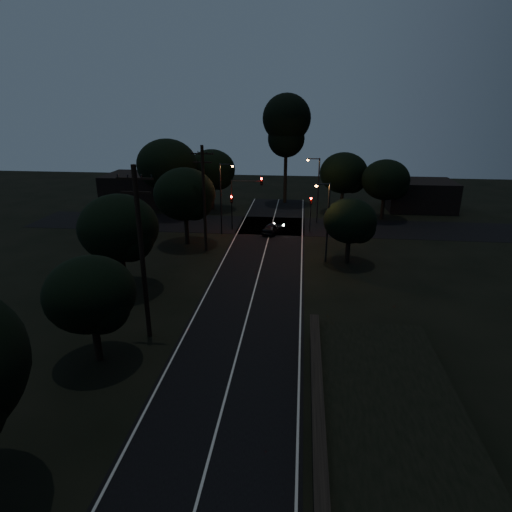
{
  "coord_description": "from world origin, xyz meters",
  "views": [
    {
      "loc": [
        3.53,
        -8.54,
        14.33
      ],
      "look_at": [
        0.0,
        24.0,
        2.5
      ],
      "focal_mm": 30.0,
      "sensor_mm": 36.0,
      "label": 1
    }
  ],
  "objects_px": {
    "tall_pine": "(286,125)",
    "signal_mast": "(246,193)",
    "car": "(273,228)",
    "utility_pole_mid": "(142,252)",
    "streetlight_b": "(317,186)",
    "signal_right": "(311,208)",
    "streetlight_c": "(326,217)",
    "streetlight_a": "(222,194)",
    "signal_left": "(232,206)",
    "utility_pole_far": "(204,198)"
  },
  "relations": [
    {
      "from": "signal_right",
      "to": "streetlight_b",
      "type": "distance_m",
      "value": 4.45
    },
    {
      "from": "streetlight_a",
      "to": "utility_pole_mid",
      "type": "bearing_deg",
      "value": -91.73
    },
    {
      "from": "signal_left",
      "to": "streetlight_a",
      "type": "bearing_deg",
      "value": -109.59
    },
    {
      "from": "signal_left",
      "to": "car",
      "type": "bearing_deg",
      "value": -14.28
    },
    {
      "from": "signal_right",
      "to": "signal_mast",
      "type": "bearing_deg",
      "value": 179.97
    },
    {
      "from": "streetlight_a",
      "to": "utility_pole_far",
      "type": "bearing_deg",
      "value": -96.59
    },
    {
      "from": "utility_pole_far",
      "to": "streetlight_c",
      "type": "relative_size",
      "value": 1.4
    },
    {
      "from": "tall_pine",
      "to": "car",
      "type": "relative_size",
      "value": 4.25
    },
    {
      "from": "signal_mast",
      "to": "streetlight_c",
      "type": "distance_m",
      "value": 13.28
    },
    {
      "from": "signal_left",
      "to": "utility_pole_far",
      "type": "bearing_deg",
      "value": -99.94
    },
    {
      "from": "car",
      "to": "streetlight_a",
      "type": "bearing_deg",
      "value": 27.62
    },
    {
      "from": "utility_pole_mid",
      "to": "streetlight_b",
      "type": "distance_m",
      "value": 31.15
    },
    {
      "from": "tall_pine",
      "to": "streetlight_c",
      "type": "height_order",
      "value": "tall_pine"
    },
    {
      "from": "utility_pole_far",
      "to": "signal_left",
      "type": "xyz_separation_m",
      "value": [
        1.4,
        7.99,
        -2.65
      ]
    },
    {
      "from": "signal_mast",
      "to": "streetlight_a",
      "type": "height_order",
      "value": "streetlight_a"
    },
    {
      "from": "utility_pole_far",
      "to": "car",
      "type": "height_order",
      "value": "utility_pole_far"
    },
    {
      "from": "utility_pole_far",
      "to": "utility_pole_mid",
      "type": "bearing_deg",
      "value": -90.0
    },
    {
      "from": "utility_pole_mid",
      "to": "streetlight_b",
      "type": "bearing_deg",
      "value": 68.7
    },
    {
      "from": "signal_mast",
      "to": "streetlight_a",
      "type": "distance_m",
      "value": 3.13
    },
    {
      "from": "signal_mast",
      "to": "car",
      "type": "relative_size",
      "value": 1.71
    },
    {
      "from": "streetlight_a",
      "to": "signal_mast",
      "type": "bearing_deg",
      "value": 39.77
    },
    {
      "from": "signal_left",
      "to": "streetlight_a",
      "type": "distance_m",
      "value": 2.77
    },
    {
      "from": "streetlight_c",
      "to": "car",
      "type": "bearing_deg",
      "value": 122.18
    },
    {
      "from": "streetlight_b",
      "to": "utility_pole_far",
      "type": "bearing_deg",
      "value": -133.3
    },
    {
      "from": "streetlight_a",
      "to": "streetlight_c",
      "type": "distance_m",
      "value": 13.72
    },
    {
      "from": "signal_right",
      "to": "streetlight_b",
      "type": "bearing_deg",
      "value": 80.0
    },
    {
      "from": "tall_pine",
      "to": "streetlight_c",
      "type": "distance_m",
      "value": 26.37
    },
    {
      "from": "utility_pole_mid",
      "to": "tall_pine",
      "type": "relative_size",
      "value": 0.71
    },
    {
      "from": "signal_right",
      "to": "signal_mast",
      "type": "height_order",
      "value": "signal_mast"
    },
    {
      "from": "tall_pine",
      "to": "signal_mast",
      "type": "bearing_deg",
      "value": -104.62
    },
    {
      "from": "streetlight_a",
      "to": "streetlight_c",
      "type": "relative_size",
      "value": 1.07
    },
    {
      "from": "tall_pine",
      "to": "utility_pole_mid",
      "type": "bearing_deg",
      "value": -99.93
    },
    {
      "from": "utility_pole_mid",
      "to": "tall_pine",
      "type": "xyz_separation_m",
      "value": [
        7.0,
        40.0,
        5.48
      ]
    },
    {
      "from": "utility_pole_far",
      "to": "streetlight_c",
      "type": "distance_m",
      "value": 12.05
    },
    {
      "from": "signal_left",
      "to": "streetlight_a",
      "type": "relative_size",
      "value": 0.51
    },
    {
      "from": "tall_pine",
      "to": "signal_right",
      "type": "distance_m",
      "value": 17.57
    },
    {
      "from": "tall_pine",
      "to": "streetlight_b",
      "type": "xyz_separation_m",
      "value": [
        4.31,
        -11.0,
        -6.58
      ]
    },
    {
      "from": "tall_pine",
      "to": "signal_right",
      "type": "xyz_separation_m",
      "value": [
        3.6,
        -15.01,
        -8.38
      ]
    },
    {
      "from": "tall_pine",
      "to": "streetlight_b",
      "type": "distance_m",
      "value": 13.52
    },
    {
      "from": "utility_pole_mid",
      "to": "signal_right",
      "type": "height_order",
      "value": "utility_pole_mid"
    },
    {
      "from": "streetlight_c",
      "to": "car",
      "type": "relative_size",
      "value": 2.05
    },
    {
      "from": "utility_pole_far",
      "to": "streetlight_b",
      "type": "bearing_deg",
      "value": 46.7
    },
    {
      "from": "utility_pole_far",
      "to": "streetlight_c",
      "type": "xyz_separation_m",
      "value": [
        11.83,
        -2.0,
        -1.13
      ]
    },
    {
      "from": "utility_pole_mid",
      "to": "signal_mast",
      "type": "distance_m",
      "value": 25.22
    },
    {
      "from": "tall_pine",
      "to": "signal_mast",
      "type": "relative_size",
      "value": 2.49
    },
    {
      "from": "utility_pole_mid",
      "to": "car",
      "type": "height_order",
      "value": "utility_pole_mid"
    },
    {
      "from": "signal_right",
      "to": "streetlight_c",
      "type": "bearing_deg",
      "value": -82.98
    },
    {
      "from": "utility_pole_mid",
      "to": "tall_pine",
      "type": "height_order",
      "value": "tall_pine"
    },
    {
      "from": "signal_left",
      "to": "signal_right",
      "type": "xyz_separation_m",
      "value": [
        9.2,
        0.0,
        0.0
      ]
    },
    {
      "from": "utility_pole_mid",
      "to": "car",
      "type": "relative_size",
      "value": 3.01
    }
  ]
}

